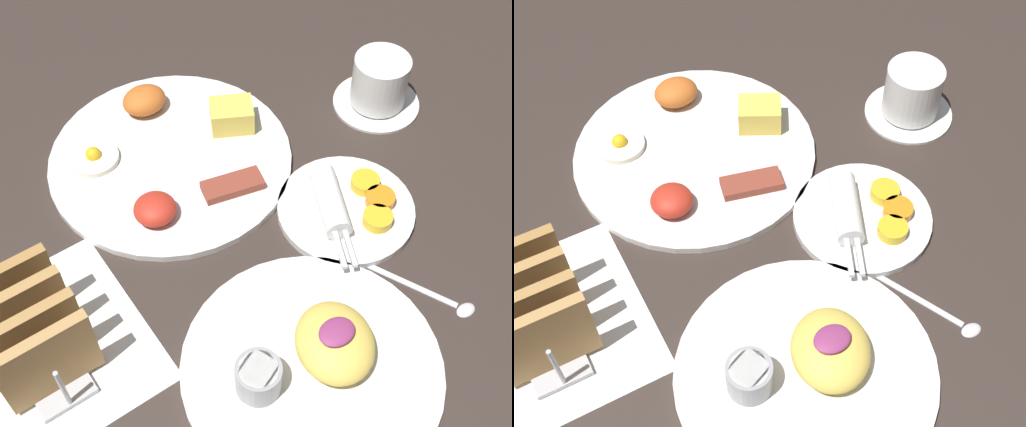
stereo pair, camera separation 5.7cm
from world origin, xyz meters
TOP-DOWN VIEW (x-y plane):
  - ground_plane at (0.00, 0.00)m, footprint 3.00×3.00m
  - napkin_flat at (-0.22, 0.05)m, footprint 0.22×0.22m
  - plate_breakfast at (0.03, 0.21)m, footprint 0.32×0.32m
  - plate_condiments at (0.16, 0.01)m, footprint 0.17×0.17m
  - plate_foreground at (0.00, -0.13)m, footprint 0.28×0.28m
  - toast_rack at (-0.22, 0.05)m, footprint 0.10×0.15m
  - coffee_cup at (0.32, 0.13)m, footprint 0.12×0.12m
  - teaspoon at (0.17, -0.15)m, footprint 0.07×0.12m

SIDE VIEW (x-z plane):
  - ground_plane at x=0.00m, z-range 0.00..0.00m
  - napkin_flat at x=-0.22m, z-range 0.00..0.00m
  - teaspoon at x=0.17m, z-range 0.00..0.01m
  - plate_breakfast at x=0.03m, z-range -0.01..0.03m
  - plate_condiments at x=0.16m, z-range -0.01..0.03m
  - plate_foreground at x=0.00m, z-range -0.01..0.04m
  - coffee_cup at x=0.32m, z-range 0.00..0.08m
  - toast_rack at x=-0.22m, z-range 0.00..0.10m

